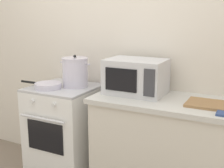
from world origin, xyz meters
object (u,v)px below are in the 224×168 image
at_px(frying_pan, 48,86).
at_px(microwave, 136,77).
at_px(stove, 65,132).
at_px(cutting_board, 211,104).
at_px(stock_pot, 75,72).

xyz_separation_m(frying_pan, microwave, (0.81, 0.20, 0.12)).
bearing_deg(stove, cutting_board, 0.05).
bearing_deg(stove, frying_pan, -128.80).
bearing_deg(frying_pan, stove, 51.20).
distance_m(frying_pan, cutting_board, 1.46).
xyz_separation_m(stock_pot, microwave, (0.61, 0.02, 0.01)).
distance_m(microwave, cutting_board, 0.66).
height_order(stove, stock_pot, stock_pot).
bearing_deg(stock_pot, frying_pan, -137.61).
relative_size(stove, frying_pan, 2.05).
relative_size(stock_pot, cutting_board, 0.92).
height_order(stove, microwave, microwave).
bearing_deg(cutting_board, frying_pan, -175.32).
height_order(stove, frying_pan, frying_pan).
height_order(frying_pan, microwave, microwave).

